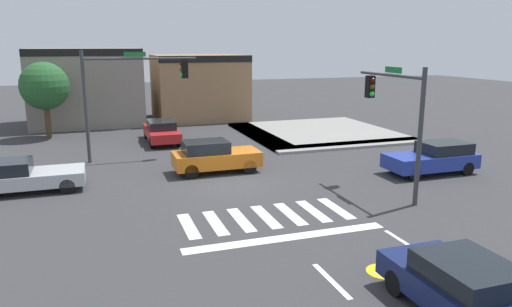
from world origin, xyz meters
The scene contains 13 objects.
ground_plane centered at (0.00, 0.00, 0.00)m, with size 120.00×120.00×0.00m, color #353538.
crosswalk_near centered at (0.00, -4.50, 0.00)m, with size 6.00×2.41×0.01m.
bike_detector_marking centered at (1.59, -9.48, 0.00)m, with size 0.94×0.94×0.01m.
curb_corner_northeast centered at (8.49, 9.42, 0.07)m, with size 10.00×10.60×0.15m.
storefront_row centered at (-2.13, 19.24, 2.75)m, with size 16.25×6.59×5.71m.
traffic_signal_southeast centered at (5.84, -3.48, 3.59)m, with size 0.32×4.40×5.21m.
traffic_signal_northwest centered at (-3.71, 6.01, 4.00)m, with size 5.82×0.32×5.74m.
car_orange centered at (-0.29, 2.04, 0.79)m, with size 4.10×1.81×1.55m.
car_silver centered at (-8.57, 1.54, 0.69)m, with size 4.41×1.94×1.36m.
car_navy centered at (2.01, -12.18, 0.70)m, with size 1.94×4.64×1.38m.
car_blue centered at (9.56, -1.48, 0.76)m, with size 4.29×1.87×1.48m.
car_red centered at (-1.67, 10.14, 0.72)m, with size 1.79×4.79×1.37m.
roadside_tree centered at (-8.50, 14.00, 3.38)m, with size 3.08×3.08×4.94m.
Camera 1 is at (-5.51, -19.64, 6.01)m, focal length 33.51 mm.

